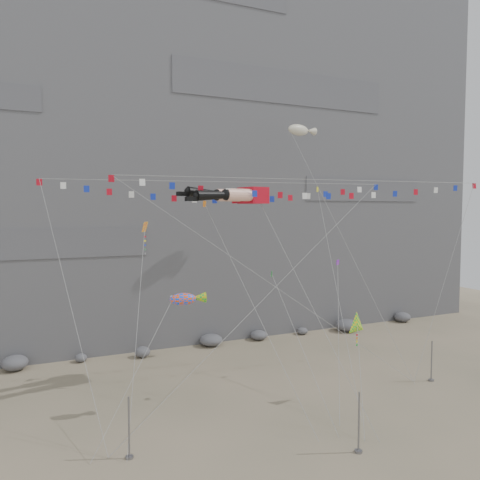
# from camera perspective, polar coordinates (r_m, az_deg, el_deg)

# --- Properties ---
(ground) EXTENTS (120.00, 120.00, 0.00)m
(ground) POSITION_cam_1_polar(r_m,az_deg,el_deg) (39.68, 5.59, -19.03)
(ground) COLOR gray
(ground) RESTS_ON ground
(cliff) EXTENTS (80.00, 28.00, 50.00)m
(cliff) POSITION_cam_1_polar(r_m,az_deg,el_deg) (67.04, -8.22, 11.93)
(cliff) COLOR slate
(cliff) RESTS_ON ground
(talus_boulders) EXTENTS (60.00, 3.00, 1.20)m
(talus_boulders) POSITION_cam_1_polar(r_m,az_deg,el_deg) (54.09, -3.54, -12.12)
(talus_boulders) COLOR #5D5E62
(talus_boulders) RESTS_ON ground
(anchor_pole_left) EXTENTS (0.12, 0.12, 3.90)m
(anchor_pole_left) POSITION_cam_1_polar(r_m,az_deg,el_deg) (31.66, -13.38, -21.37)
(anchor_pole_left) COLOR slate
(anchor_pole_left) RESTS_ON ground
(anchor_pole_center) EXTENTS (0.12, 0.12, 3.91)m
(anchor_pole_center) POSITION_cam_1_polar(r_m,az_deg,el_deg) (32.44, 14.29, -20.74)
(anchor_pole_center) COLOR slate
(anchor_pole_center) RESTS_ON ground
(anchor_pole_right) EXTENTS (0.12, 0.12, 3.63)m
(anchor_pole_right) POSITION_cam_1_polar(r_m,az_deg,el_deg) (46.44, 22.32, -13.50)
(anchor_pole_right) COLOR slate
(anchor_pole_right) RESTS_ON ground
(legs_kite) EXTENTS (9.64, 16.12, 22.23)m
(legs_kite) POSITION_cam_1_polar(r_m,az_deg,el_deg) (40.92, -0.94, 5.49)
(legs_kite) COLOR red
(legs_kite) RESTS_ON ground
(flag_banner_upper) EXTENTS (30.91, 13.11, 24.11)m
(flag_banner_upper) POSITION_cam_1_polar(r_m,az_deg,el_deg) (42.75, -1.92, 7.07)
(flag_banner_upper) COLOR red
(flag_banner_upper) RESTS_ON ground
(flag_banner_lower) EXTENTS (35.41, 6.69, 20.49)m
(flag_banner_lower) POSITION_cam_1_polar(r_m,az_deg,el_deg) (42.73, 9.37, 7.26)
(flag_banner_lower) COLOR red
(flag_banner_lower) RESTS_ON ground
(harlequin_kite) EXTENTS (3.66, 7.59, 15.77)m
(harlequin_kite) POSITION_cam_1_polar(r_m,az_deg,el_deg) (35.34, -11.53, 1.45)
(harlequin_kite) COLOR red
(harlequin_kite) RESTS_ON ground
(fish_windsock) EXTENTS (9.00, 5.24, 12.14)m
(fish_windsock) POSITION_cam_1_polar(r_m,az_deg,el_deg) (35.06, -7.00, -7.19)
(fish_windsock) COLOR #FF4E0D
(fish_windsock) RESTS_ON ground
(delta_kite) EXTENTS (4.95, 6.29, 9.22)m
(delta_kite) POSITION_cam_1_polar(r_m,az_deg,el_deg) (38.88, 14.11, -10.08)
(delta_kite) COLOR yellow
(delta_kite) RESTS_ON ground
(blimp_windsock) EXTENTS (5.72, 15.39, 28.04)m
(blimp_windsock) POSITION_cam_1_polar(r_m,az_deg,el_deg) (52.54, 7.16, 13.10)
(blimp_windsock) COLOR beige
(blimp_windsock) RESTS_ON ground
(small_kite_a) EXTENTS (3.35, 15.33, 21.72)m
(small_kite_a) POSITION_cam_1_polar(r_m,az_deg,el_deg) (42.01, -4.15, 4.02)
(small_kite_a) COLOR orange
(small_kite_a) RESTS_ON ground
(small_kite_b) EXTENTS (6.59, 9.36, 14.90)m
(small_kite_b) POSITION_cam_1_polar(r_m,az_deg,el_deg) (43.59, 11.83, -2.97)
(small_kite_b) COLOR purple
(small_kite_b) RESTS_ON ground
(small_kite_c) EXTENTS (1.37, 8.72, 13.01)m
(small_kite_c) POSITION_cam_1_polar(r_m,az_deg,el_deg) (37.89, 4.03, -4.52)
(small_kite_c) COLOR green
(small_kite_c) RESTS_ON ground
(small_kite_d) EXTENTS (6.75, 15.96, 23.97)m
(small_kite_d) POSITION_cam_1_polar(r_m,az_deg,el_deg) (49.47, 9.52, 5.67)
(small_kite_d) COLOR yellow
(small_kite_d) RESTS_ON ground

